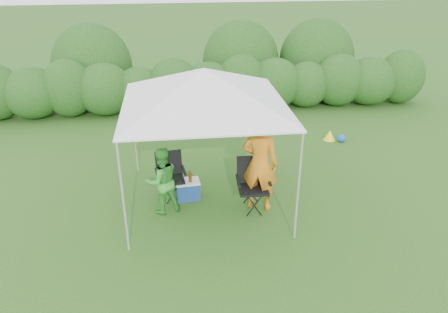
{
  "coord_description": "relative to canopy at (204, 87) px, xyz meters",
  "views": [
    {
      "loc": [
        -0.58,
        -7.37,
        4.87
      ],
      "look_at": [
        0.36,
        0.4,
        1.05
      ],
      "focal_mm": 35.0,
      "sensor_mm": 36.0,
      "label": 1
    }
  ],
  "objects": [
    {
      "name": "ground",
      "position": [
        0.0,
        -0.5,
        -2.46
      ],
      "size": [
        70.0,
        70.0,
        0.0
      ],
      "primitive_type": "plane",
      "color": "#2F5A1C"
    },
    {
      "name": "chair_right",
      "position": [
        0.91,
        -0.36,
        -1.86
      ],
      "size": [
        0.68,
        0.62,
        1.06
      ],
      "rotation": [
        0.0,
        0.0,
        -0.04
      ],
      "color": "black",
      "rests_on": "ground"
    },
    {
      "name": "lawn_toy",
      "position": [
        3.71,
        2.69,
        -2.33
      ],
      "size": [
        0.54,
        0.45,
        0.27
      ],
      "color": "yellow",
      "rests_on": "ground"
    },
    {
      "name": "canopy",
      "position": [
        0.0,
        0.0,
        0.0
      ],
      "size": [
        3.1,
        3.1,
        2.83
      ],
      "color": "silver",
      "rests_on": "ground"
    },
    {
      "name": "bottle",
      "position": [
        -0.32,
        0.08,
        -1.91
      ],
      "size": [
        0.07,
        0.07,
        0.27
      ],
      "primitive_type": "cylinder",
      "color": "#592D0C",
      "rests_on": "cooler"
    },
    {
      "name": "cooler",
      "position": [
        -0.38,
        0.12,
        -2.25
      ],
      "size": [
        0.53,
        0.41,
        0.42
      ],
      "rotation": [
        0.0,
        0.0,
        0.09
      ],
      "color": "navy",
      "rests_on": "ground"
    },
    {
      "name": "woman",
      "position": [
        -0.89,
        -0.31,
        -1.76
      ],
      "size": [
        0.81,
        0.72,
        1.39
      ],
      "primitive_type": "imported",
      "rotation": [
        0.0,
        0.0,
        3.48
      ],
      "color": "green",
      "rests_on": "ground"
    },
    {
      "name": "chair_left",
      "position": [
        -0.73,
        0.29,
        -1.91
      ],
      "size": [
        0.66,
        0.61,
        0.98
      ],
      "rotation": [
        0.0,
        0.0,
        0.12
      ],
      "color": "black",
      "rests_on": "ground"
    },
    {
      "name": "man",
      "position": [
        1.04,
        -0.38,
        -1.47
      ],
      "size": [
        0.86,
        0.73,
        1.98
      ],
      "primitive_type": "imported",
      "rotation": [
        0.0,
        0.0,
        2.71
      ],
      "color": "orange",
      "rests_on": "ground"
    },
    {
      "name": "hedge",
      "position": [
        0.09,
        5.5,
        -1.63
      ],
      "size": [
        15.5,
        1.53,
        1.8
      ],
      "color": "#245119",
      "rests_on": "ground"
    }
  ]
}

